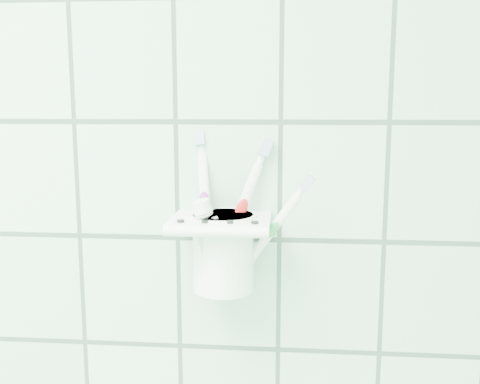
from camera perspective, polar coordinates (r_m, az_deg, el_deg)
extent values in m
cube|color=white|center=(0.75, -1.71, -3.40)|extent=(0.05, 0.02, 0.04)
cube|color=white|center=(0.71, -2.06, -3.28)|extent=(0.13, 0.10, 0.01)
cylinder|color=white|center=(0.66, -2.58, -4.22)|extent=(0.13, 0.01, 0.01)
cylinder|color=black|center=(0.68, -6.36, -3.15)|extent=(0.01, 0.01, 0.00)
cylinder|color=black|center=(0.68, -3.75, -3.21)|extent=(0.01, 0.01, 0.00)
cylinder|color=black|center=(0.67, -1.10, -3.26)|extent=(0.01, 0.01, 0.00)
cylinder|color=black|center=(0.67, 1.58, -3.31)|extent=(0.01, 0.01, 0.00)
cylinder|color=white|center=(0.73, -1.79, -6.44)|extent=(0.08, 0.08, 0.10)
cylinder|color=white|center=(0.72, -1.81, -2.62)|extent=(0.09, 0.09, 0.01)
cylinder|color=black|center=(0.72, -1.81, -2.54)|extent=(0.07, 0.07, 0.00)
cylinder|color=white|center=(0.71, -3.21, -2.94)|extent=(0.03, 0.06, 0.17)
cylinder|color=white|center=(0.70, -3.29, 5.05)|extent=(0.01, 0.02, 0.03)
cube|color=silver|center=(0.69, -3.38, 6.26)|extent=(0.02, 0.02, 0.03)
cube|color=white|center=(0.70, -3.29, 6.29)|extent=(0.02, 0.01, 0.03)
ellipsoid|color=purple|center=(0.70, -3.30, -1.35)|extent=(0.02, 0.02, 0.03)
cylinder|color=white|center=(0.72, -2.99, -2.99)|extent=(0.08, 0.05, 0.17)
cylinder|color=white|center=(0.71, -3.06, 4.69)|extent=(0.02, 0.01, 0.03)
cube|color=silver|center=(0.70, -3.14, 5.85)|extent=(0.02, 0.01, 0.03)
cube|color=white|center=(0.71, -3.06, 5.88)|extent=(0.02, 0.01, 0.03)
ellipsoid|color=red|center=(0.71, -3.07, -1.46)|extent=(0.03, 0.01, 0.03)
cylinder|color=white|center=(0.73, -0.55, -3.60)|extent=(0.10, 0.04, 0.13)
cylinder|color=white|center=(0.72, -0.57, 3.14)|extent=(0.02, 0.01, 0.02)
cube|color=silver|center=(0.71, -0.61, 4.14)|extent=(0.02, 0.01, 0.02)
cube|color=white|center=(0.71, -0.56, 4.18)|extent=(0.02, 0.01, 0.03)
ellipsoid|color=green|center=(0.72, -0.60, -2.26)|extent=(0.03, 0.01, 0.03)
cube|color=silver|center=(0.71, -1.76, -6.35)|extent=(0.05, 0.03, 0.10)
cube|color=silver|center=(0.72, -1.75, -9.83)|extent=(0.04, 0.01, 0.02)
cone|color=silver|center=(0.69, -1.79, -2.25)|extent=(0.04, 0.03, 0.02)
cylinder|color=white|center=(0.69, -1.79, -1.24)|extent=(0.03, 0.03, 0.03)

